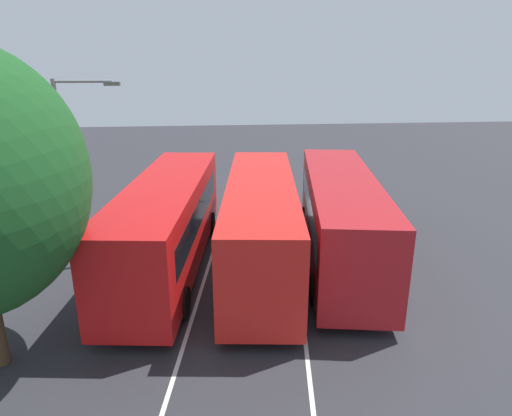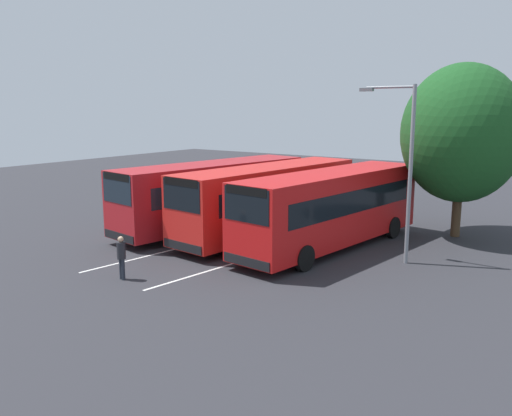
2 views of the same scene
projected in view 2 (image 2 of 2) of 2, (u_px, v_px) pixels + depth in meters
ground_plane at (266, 239)px, 25.98m from camera, size 79.63×79.63×0.00m
bus_far_left at (212, 193)px, 27.72m from camera, size 11.51×4.23×3.45m
bus_center_left at (268, 198)px, 26.21m from camera, size 11.47×3.68×3.45m
bus_center_right at (331, 207)px, 23.97m from camera, size 11.48×3.82×3.45m
pedestrian at (121, 254)px, 19.73m from camera, size 0.38×0.38×1.64m
street_lamp at (405, 162)px, 21.35m from camera, size 0.21×2.36×7.16m
depot_tree at (462, 133)px, 25.57m from camera, size 6.29×5.66×8.34m
lane_stripe_outer_left at (237, 234)px, 26.97m from camera, size 17.25×2.41×0.01m
lane_stripe_inner_left at (298, 244)px, 24.99m from camera, size 17.25×2.41×0.01m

